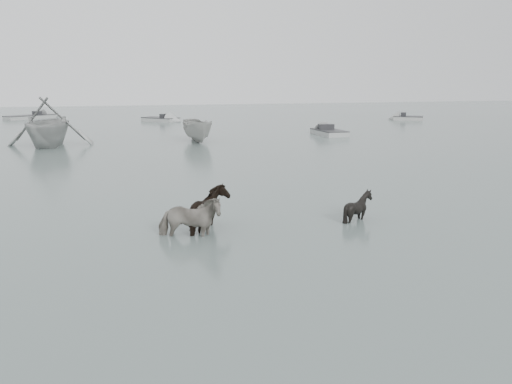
% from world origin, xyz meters
% --- Properties ---
extents(ground, '(140.00, 140.00, 0.00)m').
position_xyz_m(ground, '(0.00, 0.00, 0.00)').
color(ground, '#4A5752').
rests_on(ground, ground).
extents(pony_pinto, '(1.79, 1.15, 1.40)m').
position_xyz_m(pony_pinto, '(-2.16, 0.24, 0.70)').
color(pony_pinto, black).
rests_on(pony_pinto, ground).
extents(pony_dark, '(1.36, 1.53, 1.38)m').
position_xyz_m(pony_dark, '(-1.51, 0.83, 0.69)').
color(pony_dark, black).
rests_on(pony_dark, ground).
extents(pony_black, '(1.21, 1.13, 1.11)m').
position_xyz_m(pony_black, '(2.72, 0.57, 0.56)').
color(pony_black, black).
rests_on(pony_black, ground).
extents(rowboat_trail, '(5.55, 6.28, 3.09)m').
position_xyz_m(rowboat_trail, '(-7.85, 20.51, 1.54)').
color(rowboat_trail, '#A4A6A3').
rests_on(rowboat_trail, ground).
extents(boat_small, '(1.83, 4.33, 1.64)m').
position_xyz_m(boat_small, '(1.17, 20.20, 0.82)').
color(boat_small, '#A2A29E').
rests_on(boat_small, ground).
extents(skiff_port, '(1.74, 4.67, 0.75)m').
position_xyz_m(skiff_port, '(11.02, 21.66, 0.38)').
color(skiff_port, '#9DA09E').
rests_on(skiff_port, ground).
extents(skiff_mid, '(4.63, 4.71, 0.75)m').
position_xyz_m(skiff_mid, '(0.22, 37.40, 0.38)').
color(skiff_mid, '#9FA19F').
rests_on(skiff_mid, ground).
extents(skiff_star, '(4.15, 3.48, 0.75)m').
position_xyz_m(skiff_star, '(24.36, 32.60, 0.38)').
color(skiff_star, '#A6A5A1').
rests_on(skiff_star, ground).
extents(skiff_far, '(6.39, 5.53, 0.75)m').
position_xyz_m(skiff_far, '(-12.54, 44.35, 0.38)').
color(skiff_far, '#9A9C9A').
rests_on(skiff_far, ground).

